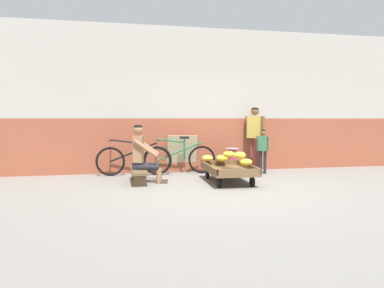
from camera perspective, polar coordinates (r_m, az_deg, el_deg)
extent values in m
plane|color=gray|center=(6.09, 6.13, -7.79)|extent=(80.00, 80.00, 0.00)
cube|color=#A35138|center=(8.54, 0.91, -0.08)|extent=(16.00, 0.30, 1.27)
cube|color=#B7B2A8|center=(8.59, 0.93, 11.31)|extent=(16.00, 0.30, 2.13)
cube|color=brown|center=(6.97, 5.94, -4.32)|extent=(0.87, 1.46, 0.05)
cube|color=brown|center=(6.87, 2.72, -3.80)|extent=(0.07, 1.44, 0.10)
cube|color=brown|center=(7.08, 9.07, -3.61)|extent=(0.07, 1.44, 0.10)
cube|color=brown|center=(7.63, 4.52, -3.02)|extent=(0.84, 0.06, 0.10)
cube|color=brown|center=(6.30, 7.67, -4.54)|extent=(0.84, 0.06, 0.10)
cylinder|color=black|center=(7.40, 2.52, -4.95)|extent=(0.05, 0.18, 0.18)
cylinder|color=black|center=(7.56, 7.20, -4.79)|extent=(0.05, 0.18, 0.18)
cylinder|color=black|center=(6.44, 4.43, -6.32)|extent=(0.05, 0.18, 0.18)
cylinder|color=black|center=(6.62, 9.76, -6.08)|extent=(0.05, 0.18, 0.18)
ellipsoid|color=yellow|center=(7.43, 2.53, -2.31)|extent=(0.29, 0.26, 0.13)
ellipsoid|color=gold|center=(7.49, 4.83, -2.27)|extent=(0.26, 0.21, 0.13)
ellipsoid|color=yellow|center=(6.80, 8.80, -2.94)|extent=(0.27, 0.22, 0.13)
ellipsoid|color=gold|center=(7.35, 4.97, -2.39)|extent=(0.24, 0.18, 0.13)
ellipsoid|color=gold|center=(6.96, 6.04, -1.69)|extent=(0.30, 0.27, 0.13)
ellipsoid|color=yellow|center=(6.83, 7.78, -1.81)|extent=(0.25, 0.20, 0.13)
cube|color=brown|center=(6.98, -8.68, -4.25)|extent=(0.32, 1.10, 0.05)
cube|color=brown|center=(7.38, -8.85, -4.86)|extent=(0.24, 0.08, 0.22)
cube|color=brown|center=(6.63, -8.48, -5.88)|extent=(0.24, 0.08, 0.22)
cylinder|color=#9E704C|center=(7.05, -5.35, -5.04)|extent=(0.10, 0.10, 0.27)
cube|color=#4C3D2D|center=(7.07, -4.85, -5.96)|extent=(0.23, 0.12, 0.04)
cylinder|color=#232328|center=(7.04, -6.98, -3.55)|extent=(0.42, 0.19, 0.13)
cylinder|color=#9E704C|center=(6.88, -5.44, -5.28)|extent=(0.10, 0.10, 0.27)
cube|color=#4C3D2D|center=(6.89, -4.93, -6.22)|extent=(0.23, 0.12, 0.04)
cylinder|color=#232328|center=(6.86, -7.12, -3.75)|extent=(0.42, 0.19, 0.13)
cube|color=#232328|center=(6.97, -8.69, -3.48)|extent=(0.26, 0.31, 0.14)
cube|color=#9E704C|center=(6.94, -8.72, -0.77)|extent=(0.23, 0.34, 0.52)
cylinder|color=#9E704C|center=(7.12, -7.25, -0.43)|extent=(0.48, 0.15, 0.36)
cylinder|color=#9E704C|center=(6.72, -7.57, -0.69)|extent=(0.48, 0.15, 0.36)
sphere|color=#9E704C|center=(6.92, -8.75, 2.33)|extent=(0.19, 0.19, 0.19)
ellipsoid|color=black|center=(6.91, -8.76, 2.76)|extent=(0.17, 0.17, 0.09)
cube|color=#234CA8|center=(8.05, 6.54, -3.82)|extent=(0.36, 0.28, 0.30)
cylinder|color=#28282D|center=(8.03, 6.55, -2.65)|extent=(0.20, 0.20, 0.03)
cube|color=#C6384C|center=(8.01, 6.56, -1.69)|extent=(0.16, 0.10, 0.24)
cylinder|color=white|center=(7.96, 6.67, -1.73)|extent=(0.13, 0.01, 0.13)
cylinder|color=#B2B5BA|center=(8.00, 6.56, -0.73)|extent=(0.30, 0.30, 0.01)
torus|color=black|center=(7.92, -13.14, -2.79)|extent=(0.64, 0.08, 0.64)
torus|color=black|center=(7.90, -5.74, -2.72)|extent=(0.64, 0.08, 0.64)
cylinder|color=black|center=(7.87, -9.46, -1.31)|extent=(1.03, 0.08, 0.43)
cylinder|color=black|center=(7.87, -8.73, -1.02)|extent=(0.04, 0.04, 0.48)
cylinder|color=black|center=(7.86, -10.97, 0.42)|extent=(0.62, 0.06, 0.12)
cube|color=black|center=(7.85, -8.75, 0.95)|extent=(0.20, 0.11, 0.05)
cylinder|color=black|center=(7.88, -13.19, 0.54)|extent=(0.05, 0.48, 0.03)
torus|color=black|center=(7.94, -5.59, -2.68)|extent=(0.64, 0.05, 0.64)
torus|color=black|center=(8.10, 1.61, -2.53)|extent=(0.64, 0.05, 0.64)
cylinder|color=#236B3D|center=(7.99, -1.96, -1.18)|extent=(1.03, 0.04, 0.43)
cylinder|color=#236B3D|center=(8.00, -1.25, -0.89)|extent=(0.04, 0.04, 0.48)
cylinder|color=#236B3D|center=(7.94, -3.42, 0.52)|extent=(0.61, 0.04, 0.12)
cube|color=black|center=(7.98, -1.25, 1.05)|extent=(0.20, 0.10, 0.05)
cylinder|color=black|center=(7.90, -5.62, 0.64)|extent=(0.03, 0.48, 0.03)
cube|color=#C6B289|center=(8.29, -1.65, -1.57)|extent=(0.70, 0.24, 0.88)
cylinder|color=brown|center=(8.51, 10.60, -1.74)|extent=(0.10, 0.10, 0.80)
cylinder|color=brown|center=(8.58, 9.63, -1.68)|extent=(0.10, 0.10, 0.80)
cube|color=gold|center=(8.51, 10.17, 2.72)|extent=(0.37, 0.37, 0.52)
cylinder|color=brown|center=(8.42, 11.47, 2.55)|extent=(0.07, 0.07, 0.56)
cylinder|color=brown|center=(8.60, 8.90, 2.61)|extent=(0.07, 0.07, 0.56)
sphere|color=brown|center=(8.51, 10.20, 5.24)|extent=(0.19, 0.19, 0.19)
ellipsoid|color=black|center=(8.51, 10.21, 5.59)|extent=(0.17, 0.17, 0.09)
cylinder|color=#232328|center=(8.21, 11.79, -2.93)|extent=(0.07, 0.07, 0.52)
cylinder|color=#232328|center=(8.24, 11.09, -2.89)|extent=(0.07, 0.07, 0.52)
cube|color=#427A56|center=(8.19, 11.48, 0.10)|extent=(0.24, 0.24, 0.34)
cylinder|color=brown|center=(8.14, 12.40, -0.03)|extent=(0.05, 0.05, 0.37)
cylinder|color=brown|center=(8.23, 10.57, 0.04)|extent=(0.05, 0.05, 0.37)
sphere|color=brown|center=(8.17, 11.51, 1.87)|extent=(0.12, 0.12, 0.12)
ellipsoid|color=black|center=(8.17, 11.51, 2.11)|extent=(0.11, 0.11, 0.06)
cube|color=green|center=(7.75, 8.78, -4.37)|extent=(0.18, 0.12, 0.24)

